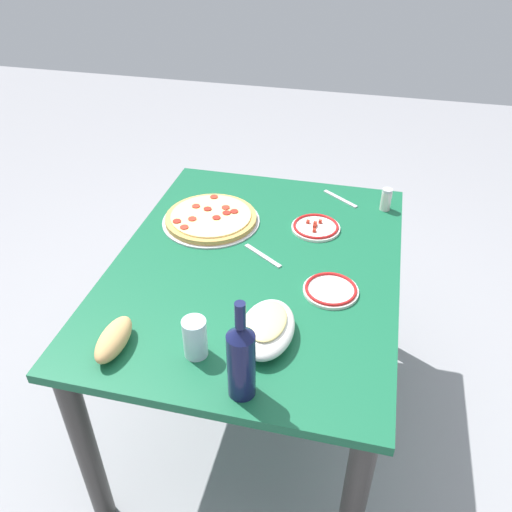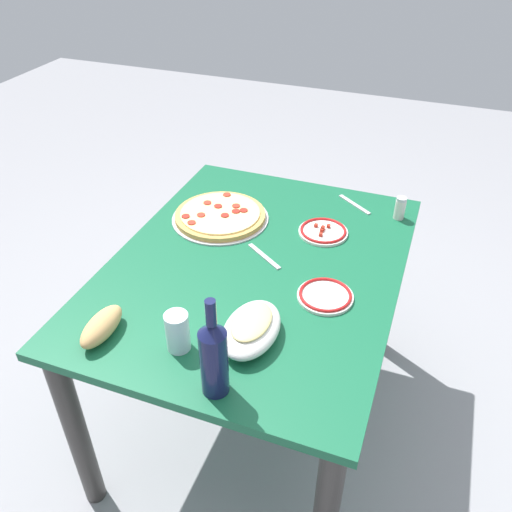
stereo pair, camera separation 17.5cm
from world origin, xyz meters
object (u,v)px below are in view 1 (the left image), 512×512
Objects in this scene: pepperoni_pizza at (211,218)px; baked_pasta_dish at (267,327)px; dining_table at (256,293)px; side_plate_near at (316,227)px; spice_shaker at (386,199)px; water_glass at (195,338)px; bread_loaf at (114,339)px; side_plate_far at (331,290)px; wine_bottle at (241,359)px.

baked_pasta_dish reaches higher than pepperoni_pizza.
dining_table is 5.08× the size of baked_pasta_dish.
pepperoni_pizza is at bearing -148.60° from baked_pasta_dish.
side_plate_near is at bearing 174.89° from baked_pasta_dish.
spice_shaker is at bearing 159.71° from baked_pasta_dish.
baked_pasta_dish is at bearing 120.29° from water_glass.
side_plate_near is 0.85m from bread_loaf.
spice_shaker is at bearing 165.38° from side_plate_far.
baked_pasta_dish is at bearing -31.60° from side_plate_far.
dining_table is 10.41× the size of water_glass.
pepperoni_pizza is 4.16× the size of spice_shaker.
dining_table is 0.57m from bread_loaf.
pepperoni_pizza is 0.64m from baked_pasta_dish.
wine_bottle reaches higher than water_glass.
water_glass is at bearing 13.90° from pepperoni_pizza.
spice_shaker is at bearing 143.31° from bread_loaf.
bread_loaf is (0.03, -0.22, -0.03)m from water_glass.
side_plate_far is (-0.34, 0.32, -0.05)m from water_glass.
bread_loaf is at bearing -31.39° from dining_table.
baked_pasta_dish is 1.39× the size of side_plate_far.
side_plate_far is 0.56m from spice_shaker.
water_glass reaches higher than pepperoni_pizza.
bread_loaf reaches higher than pepperoni_pizza.
spice_shaker is (-0.89, 0.46, -0.02)m from water_glass.
dining_table is 7.07× the size of side_plate_far.
wine_bottle is (0.53, 0.09, 0.24)m from dining_table.
wine_bottle is 1.69× the size of side_plate_far.
bread_loaf reaches higher than side_plate_near.
water_glass is (-0.10, -0.15, -0.06)m from wine_bottle.
side_plate_far is at bearing -14.62° from spice_shaker.
wine_bottle is at bearing 80.09° from bread_loaf.
wine_bottle is (0.75, 0.31, 0.10)m from pepperoni_pizza.
baked_pasta_dish is at bearing -5.11° from side_plate_near.
baked_pasta_dish is (0.55, 0.33, 0.03)m from pepperoni_pizza.
water_glass is 0.47m from side_plate_far.
water_glass reaches higher than side_plate_far.
wine_bottle reaches higher than dining_table.
side_plate_near is at bearing 95.88° from pepperoni_pizza.
baked_pasta_dish is 0.20m from water_glass.
wine_bottle is at bearing -5.30° from side_plate_near.
spice_shaker reaches higher than baked_pasta_dish.
pepperoni_pizza is 0.39m from side_plate_near.
side_plate_far is at bearing 15.63° from side_plate_near.
side_plate_far is (0.09, 0.26, 0.14)m from dining_table.
pepperoni_pizza is 3.09× the size of water_glass.
pepperoni_pizza is 0.68m from bread_loaf.
side_plate_near is at bearing -49.85° from spice_shaker.
wine_bottle is 0.39m from bread_loaf.
side_plate_near is 1.02× the size of bread_loaf.
pepperoni_pizza is 2.10× the size of side_plate_far.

